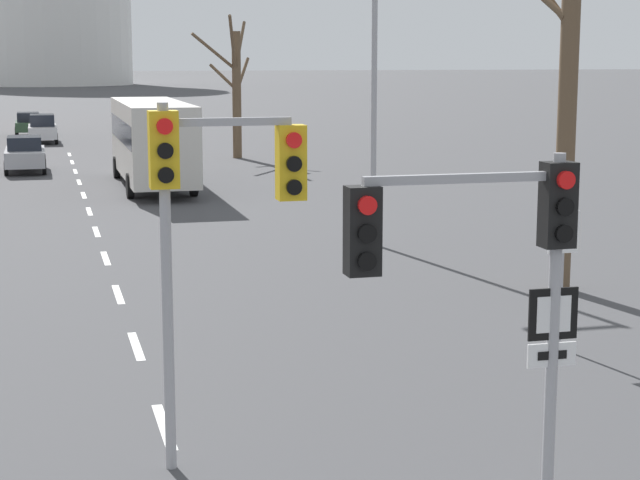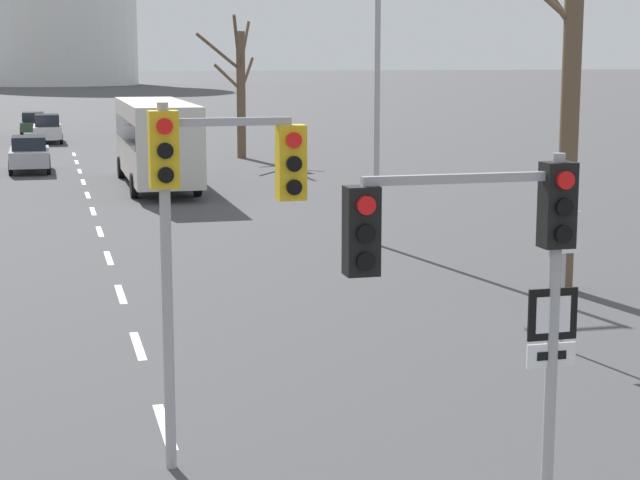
{
  "view_description": "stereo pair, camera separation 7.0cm",
  "coord_description": "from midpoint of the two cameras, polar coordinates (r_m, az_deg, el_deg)",
  "views": [
    {
      "loc": [
        -1.57,
        -6.99,
        5.28
      ],
      "look_at": [
        1.85,
        6.0,
        2.96
      ],
      "focal_mm": 60.0,
      "sensor_mm": 36.0,
      "label": 1
    },
    {
      "loc": [
        -1.5,
        -7.01,
        5.28
      ],
      "look_at": [
        1.85,
        6.0,
        2.96
      ],
      "focal_mm": 60.0,
      "sensor_mm": 36.0,
      "label": 2
    }
  ],
  "objects": [
    {
      "name": "sedan_near_right",
      "position": [
        74.83,
        -15.01,
        6.01
      ],
      "size": [
        1.74,
        3.87,
        1.59
      ],
      "color": "#2D4C33",
      "rests_on": "ground_plane"
    },
    {
      "name": "street_lamp_right",
      "position": [
        29.86,
        2.45,
        9.17
      ],
      "size": [
        2.09,
        0.36,
        8.09
      ],
      "color": "#9E9EA3",
      "rests_on": "ground_plane"
    },
    {
      "name": "lane_stripe_3",
      "position": [
        24.47,
        -10.5,
        -2.85
      ],
      "size": [
        0.16,
        2.0,
        0.01
      ],
      "primitive_type": "cube",
      "color": "silver",
      "rests_on": "ground_plane"
    },
    {
      "name": "bare_tree_right_near",
      "position": [
        24.76,
        13.26,
        8.53
      ],
      "size": [
        2.41,
        3.31,
        9.71
      ],
      "color": "brown",
      "rests_on": "ground_plane"
    },
    {
      "name": "lane_stripe_8",
      "position": [
        46.67,
        -12.47,
        3.04
      ],
      "size": [
        0.16,
        2.0,
        0.01
      ],
      "primitive_type": "cube",
      "color": "silver",
      "rests_on": "ground_plane"
    },
    {
      "name": "speed_limit_sign",
      "position": [
        19.76,
        13.01,
        -0.76
      ],
      "size": [
        0.6,
        0.08,
        2.59
      ],
      "color": "#9E9EA3",
      "rests_on": "ground_plane"
    },
    {
      "name": "traffic_signal_centre_tall",
      "position": [
        13.51,
        -5.72,
        2.46
      ],
      "size": [
        1.98,
        0.34,
        4.72
      ],
      "color": "#9E9EA3",
      "rests_on": "ground_plane"
    },
    {
      "name": "bare_tree_right_far",
      "position": [
        56.45,
        -4.26,
        8.13
      ],
      "size": [
        3.38,
        3.53,
        7.37
      ],
      "color": "brown",
      "rests_on": "ground_plane"
    },
    {
      "name": "lane_stripe_1",
      "position": [
        15.83,
        -8.15,
        -9.8
      ],
      "size": [
        0.16,
        2.0,
        0.01
      ],
      "primitive_type": "cube",
      "color": "silver",
      "rests_on": "ground_plane"
    },
    {
      "name": "lane_stripe_11",
      "position": [
        60.1,
        -12.95,
        4.48
      ],
      "size": [
        0.16,
        2.0,
        0.01
      ],
      "primitive_type": "cube",
      "color": "silver",
      "rests_on": "ground_plane"
    },
    {
      "name": "sedan_near_left",
      "position": [
        51.29,
        -15.2,
        4.47
      ],
      "size": [
        1.84,
        4.38,
        1.67
      ],
      "color": "#B7B7BC",
      "rests_on": "ground_plane"
    },
    {
      "name": "lane_stripe_2",
      "position": [
        20.11,
        -9.59,
        -5.58
      ],
      "size": [
        0.16,
        2.0,
        0.01
      ],
      "primitive_type": "cube",
      "color": "silver",
      "rests_on": "ground_plane"
    },
    {
      "name": "city_bus",
      "position": [
        44.1,
        -8.69,
        5.45
      ],
      "size": [
        2.66,
        10.8,
        3.48
      ],
      "color": "beige",
      "rests_on": "ground_plane"
    },
    {
      "name": "lane_stripe_7",
      "position": [
        42.2,
        -12.24,
        2.36
      ],
      "size": [
        0.16,
        2.0,
        0.01
      ],
      "primitive_type": "cube",
      "color": "silver",
      "rests_on": "ground_plane"
    },
    {
      "name": "lane_stripe_9",
      "position": [
        51.14,
        -12.66,
        3.6
      ],
      "size": [
        0.16,
        2.0,
        0.01
      ],
      "primitive_type": "cube",
      "color": "silver",
      "rests_on": "ground_plane"
    },
    {
      "name": "lane_stripe_10",
      "position": [
        55.62,
        -12.82,
        4.08
      ],
      "size": [
        0.16,
        2.0,
        0.01
      ],
      "primitive_type": "cube",
      "color": "silver",
      "rests_on": "ground_plane"
    },
    {
      "name": "lane_stripe_6",
      "position": [
        37.75,
        -11.96,
        1.52
      ],
      "size": [
        0.16,
        2.0,
        0.01
      ],
      "primitive_type": "cube",
      "color": "silver",
      "rests_on": "ground_plane"
    },
    {
      "name": "traffic_signal_near_right",
      "position": [
        11.91,
        9.05,
        -0.42
      ],
      "size": [
        2.64,
        0.34,
        4.22
      ],
      "color": "#9E9EA3",
      "rests_on": "ground_plane"
    },
    {
      "name": "sedan_mid_centre",
      "position": [
        68.6,
        -14.31,
        5.78
      ],
      "size": [
        1.77,
        4.6,
        1.77
      ],
      "color": "silver",
      "rests_on": "ground_plane"
    },
    {
      "name": "lane_stripe_4",
      "position": [
        28.87,
        -11.14,
        -0.95
      ],
      "size": [
        0.16,
        2.0,
        0.01
      ],
      "primitive_type": "cube",
      "color": "silver",
      "rests_on": "ground_plane"
    },
    {
      "name": "lane_stripe_5",
      "position": [
        33.3,
        -11.6,
        0.45
      ],
      "size": [
        0.16,
        2.0,
        0.01
      ],
      "primitive_type": "cube",
      "color": "silver",
      "rests_on": "ground_plane"
    },
    {
      "name": "route_sign_post",
      "position": [
        12.55,
        12.36,
        -6.17
      ],
      "size": [
        0.6,
        0.08,
        2.75
      ],
      "color": "#9E9EA3",
      "rests_on": "ground_plane"
    }
  ]
}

